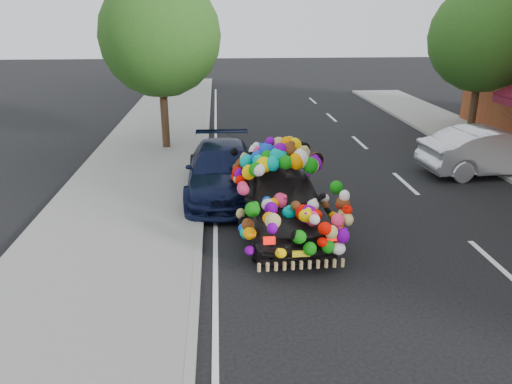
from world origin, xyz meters
TOP-DOWN VIEW (x-y plane):
  - ground at (0.00, 0.00)m, footprint 100.00×100.00m
  - sidewalk at (-4.30, 0.00)m, footprint 4.00×60.00m
  - kerb at (-2.35, 0.00)m, footprint 0.15×60.00m
  - lane_markings at (3.60, 0.00)m, footprint 6.00×50.00m
  - tree_near_sidewalk at (-3.80, 9.50)m, footprint 4.20×4.20m
  - tree_far_b at (8.00, 10.00)m, footprint 4.00×4.00m
  - plush_art_car at (-0.48, 2.00)m, footprint 2.34×4.73m
  - navy_sedan at (-1.80, 4.50)m, footprint 1.97×4.74m
  - silver_hatchback at (6.57, 5.72)m, footprint 4.53×1.87m

SIDE VIEW (x-z plane):
  - ground at x=0.00m, z-range 0.00..0.00m
  - lane_markings at x=3.60m, z-range 0.00..0.01m
  - sidewalk at x=-4.30m, z-range 0.00..0.12m
  - kerb at x=-2.35m, z-range 0.00..0.13m
  - navy_sedan at x=-1.80m, z-range 0.00..1.37m
  - silver_hatchback at x=6.57m, z-range 0.00..1.46m
  - plush_art_car at x=-0.48m, z-range 0.03..2.19m
  - tree_far_b at x=8.00m, z-range 0.94..6.84m
  - tree_near_sidewalk at x=-3.80m, z-range 0.96..7.09m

